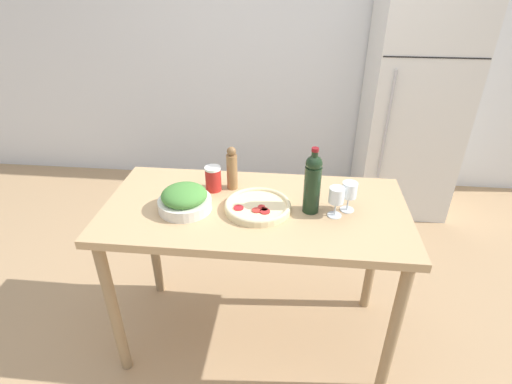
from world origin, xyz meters
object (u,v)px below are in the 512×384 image
object	(u,v)px
wine_glass_near	(336,197)
salad_bowl	(185,199)
refrigerator	(413,102)
salt_canister	(213,179)
pepper_mill	(232,169)
wine_glass_far	(349,191)
homemade_pizza	(258,206)
wine_bottle	(313,182)

from	to	relation	value
wine_glass_near	salad_bowl	bearing A→B (deg)	-178.66
refrigerator	salt_canister	world-z (taller)	refrigerator
pepper_mill	wine_glass_far	bearing A→B (deg)	-15.15
homemade_pizza	wine_bottle	bearing A→B (deg)	3.45
salad_bowl	wine_glass_far	bearing A→B (deg)	5.24
wine_glass_far	salt_canister	xyz separation A→B (m)	(-0.66, 0.12, -0.04)
pepper_mill	salt_canister	world-z (taller)	pepper_mill
salad_bowl	salt_canister	xyz separation A→B (m)	(0.10, 0.19, 0.01)
wine_bottle	salad_bowl	world-z (taller)	wine_bottle
wine_bottle	salad_bowl	distance (m)	0.60
wine_glass_far	homemade_pizza	distance (m)	0.43
wine_bottle	wine_glass_far	bearing A→B (deg)	7.73
wine_glass_far	pepper_mill	size ratio (longest dim) A/B	0.64
wine_bottle	wine_glass_near	world-z (taller)	wine_bottle
wine_glass_near	refrigerator	bearing A→B (deg)	66.34
pepper_mill	wine_bottle	bearing A→B (deg)	-24.06
refrigerator	salt_canister	xyz separation A→B (m)	(-1.33, -1.48, 0.02)
wine_glass_near	wine_glass_far	world-z (taller)	same
wine_bottle	salad_bowl	xyz separation A→B (m)	(-0.59, -0.05, -0.10)
wine_glass_near	salt_canister	world-z (taller)	wine_glass_near
homemade_pizza	wine_glass_far	bearing A→B (deg)	5.21
wine_bottle	salad_bowl	bearing A→B (deg)	-175.50
refrigerator	wine_bottle	distance (m)	1.83
wine_glass_near	salad_bowl	distance (m)	0.70
wine_glass_near	salt_canister	xyz separation A→B (m)	(-0.60, 0.18, -0.04)
refrigerator	homemade_pizza	world-z (taller)	refrigerator
homemade_pizza	salt_canister	xyz separation A→B (m)	(-0.24, 0.16, 0.05)
wine_glass_far	salad_bowl	world-z (taller)	wine_glass_far
refrigerator	salad_bowl	distance (m)	2.20
refrigerator	homemade_pizza	xyz separation A→B (m)	(-1.08, -1.64, -0.03)
refrigerator	pepper_mill	size ratio (longest dim) A/B	8.04
refrigerator	wine_bottle	bearing A→B (deg)	-117.21
wine_bottle	wine_glass_far	world-z (taller)	wine_bottle
wine_bottle	pepper_mill	distance (m)	0.44
refrigerator	wine_glass_near	distance (m)	1.81
wine_bottle	homemade_pizza	distance (m)	0.28
wine_glass_far	salad_bowl	bearing A→B (deg)	-174.76
wine_bottle	pepper_mill	world-z (taller)	wine_bottle
refrigerator	wine_glass_near	world-z (taller)	refrigerator
refrigerator	pepper_mill	xyz separation A→B (m)	(-1.23, -1.45, 0.07)
wine_glass_far	pepper_mill	bearing A→B (deg)	164.85
refrigerator	wine_glass_far	xyz separation A→B (m)	(-0.66, -1.60, 0.06)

